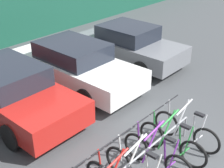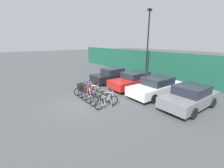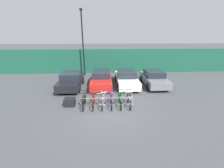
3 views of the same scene
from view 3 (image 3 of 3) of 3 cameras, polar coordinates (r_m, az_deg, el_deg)
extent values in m
plane|color=#424447|center=(9.74, -0.55, -9.96)|extent=(120.00, 120.00, 0.00)
cube|color=#19513D|center=(18.32, -1.79, 8.68)|extent=(36.00, 0.16, 2.86)
cylinder|color=gray|center=(10.09, -2.05, -5.40)|extent=(3.49, 0.04, 0.04)
cylinder|color=gray|center=(10.34, -11.82, -6.87)|extent=(0.04, 0.04, 0.55)
cylinder|color=gray|center=(10.38, 7.72, -6.54)|extent=(0.04, 0.04, 0.55)
torus|color=black|center=(9.68, -10.95, -8.32)|extent=(0.06, 0.66, 0.66)
torus|color=black|center=(10.62, -10.21, -5.73)|extent=(0.06, 0.66, 0.66)
cylinder|color=black|center=(10.16, -10.56, -4.95)|extent=(0.60, 0.04, 0.76)
cylinder|color=black|center=(9.99, -10.70, -3.45)|extent=(0.68, 0.04, 0.16)
cylinder|color=black|center=(9.88, -10.78, -6.06)|extent=(0.14, 0.04, 0.63)
cylinder|color=black|center=(9.69, -10.94, -6.43)|extent=(0.32, 0.03, 0.58)
cylinder|color=black|center=(9.87, -10.79, -7.92)|extent=(0.40, 0.03, 0.08)
cylinder|color=black|center=(10.44, -10.34, -4.10)|extent=(0.12, 0.04, 0.69)
cylinder|color=black|center=(10.27, -10.49, -2.32)|extent=(0.52, 0.03, 0.03)
cube|color=black|center=(9.66, -10.97, -4.47)|extent=(0.10, 0.22, 0.05)
torus|color=black|center=(9.61, -7.23, -8.32)|extent=(0.06, 0.66, 0.66)
torus|color=black|center=(10.55, -6.83, -5.71)|extent=(0.06, 0.66, 0.66)
cylinder|color=red|center=(10.09, -7.03, -4.93)|extent=(0.60, 0.04, 0.76)
cylinder|color=red|center=(9.92, -7.12, -3.42)|extent=(0.68, 0.04, 0.16)
cylinder|color=red|center=(9.81, -7.15, -6.04)|extent=(0.14, 0.04, 0.63)
cylinder|color=red|center=(9.62, -7.24, -6.41)|extent=(0.32, 0.03, 0.58)
cylinder|color=red|center=(9.80, -7.14, -7.92)|extent=(0.40, 0.03, 0.08)
cylinder|color=red|center=(10.38, -6.92, -4.07)|extent=(0.12, 0.04, 0.69)
cylinder|color=black|center=(10.20, -7.01, -2.28)|extent=(0.52, 0.03, 0.03)
cube|color=black|center=(9.59, -7.27, -4.44)|extent=(0.10, 0.22, 0.05)
torus|color=black|center=(9.58, -3.78, -8.29)|extent=(0.06, 0.66, 0.66)
torus|color=black|center=(10.53, -3.71, -5.67)|extent=(0.06, 0.66, 0.66)
cylinder|color=silver|center=(10.06, -3.77, -4.89)|extent=(0.60, 0.04, 0.76)
cylinder|color=silver|center=(9.89, -3.81, -3.37)|extent=(0.68, 0.04, 0.16)
cylinder|color=silver|center=(9.78, -3.79, -6.01)|extent=(0.14, 0.04, 0.63)
cylinder|color=silver|center=(9.59, -3.81, -6.38)|extent=(0.32, 0.03, 0.58)
cylinder|color=silver|center=(9.77, -3.76, -7.89)|extent=(0.40, 0.03, 0.08)
cylinder|color=silver|center=(10.35, -3.75, -4.03)|extent=(0.12, 0.04, 0.69)
cylinder|color=black|center=(10.17, -3.80, -2.23)|extent=(0.52, 0.03, 0.03)
cube|color=black|center=(9.56, -3.84, -4.40)|extent=(0.10, 0.22, 0.05)
torus|color=black|center=(9.59, -0.12, -8.23)|extent=(0.06, 0.66, 0.66)
torus|color=black|center=(10.53, -0.40, -5.61)|extent=(0.06, 0.66, 0.66)
cylinder|color=#752D99|center=(10.07, -0.31, -4.83)|extent=(0.60, 0.04, 0.76)
cylinder|color=#752D99|center=(9.90, -0.30, -3.31)|extent=(0.68, 0.04, 0.16)
cylinder|color=#752D99|center=(9.79, -0.22, -5.94)|extent=(0.14, 0.04, 0.63)
cylinder|color=#752D99|center=(9.60, -0.17, -6.31)|extent=(0.32, 0.03, 0.58)
cylinder|color=#752D99|center=(9.78, -0.18, -7.82)|extent=(0.40, 0.03, 0.08)
cylinder|color=#752D99|center=(10.36, -0.39, -3.97)|extent=(0.12, 0.04, 0.69)
cylinder|color=black|center=(10.18, -0.39, -2.18)|extent=(0.52, 0.03, 0.03)
cube|color=black|center=(9.56, -0.20, -4.33)|extent=(0.10, 0.22, 0.05)
torus|color=black|center=(9.63, 3.37, -8.14)|extent=(0.06, 0.66, 0.66)
torus|color=black|center=(10.57, 2.77, -5.54)|extent=(0.06, 0.66, 0.66)
cylinder|color=#288438|center=(10.11, 3.00, -4.75)|extent=(0.60, 0.04, 0.76)
cylinder|color=#288438|center=(9.94, 3.06, -3.24)|extent=(0.68, 0.04, 0.16)
cylinder|color=#288438|center=(9.83, 3.19, -5.86)|extent=(0.14, 0.04, 0.63)
cylinder|color=#288438|center=(9.64, 3.31, -6.23)|extent=(0.32, 0.03, 0.58)
cylinder|color=#288438|center=(9.82, 3.24, -7.73)|extent=(0.40, 0.03, 0.08)
cylinder|color=#288438|center=(10.40, 2.82, -3.91)|extent=(0.12, 0.04, 0.69)
cylinder|color=black|center=(10.22, 2.88, -2.11)|extent=(0.52, 0.03, 0.03)
cube|color=black|center=(9.61, 3.28, -4.26)|extent=(0.10, 0.22, 0.05)
torus|color=black|center=(9.71, 6.97, -8.01)|extent=(0.06, 0.66, 0.66)
torus|color=black|center=(10.65, 6.04, -5.45)|extent=(0.06, 0.66, 0.66)
cylinder|color=#B7B7BC|center=(10.19, 6.41, -4.66)|extent=(0.60, 0.04, 0.76)
cylinder|color=#B7B7BC|center=(10.02, 6.53, -3.16)|extent=(0.68, 0.04, 0.16)
cylinder|color=#B7B7BC|center=(9.91, 6.70, -5.76)|extent=(0.14, 0.04, 0.63)
cylinder|color=#B7B7BC|center=(9.72, 6.90, -6.12)|extent=(0.32, 0.03, 0.58)
cylinder|color=#B7B7BC|center=(9.90, 6.78, -7.61)|extent=(0.40, 0.03, 0.08)
cylinder|color=#B7B7BC|center=(10.47, 6.14, -3.82)|extent=(0.12, 0.04, 0.69)
cylinder|color=black|center=(10.30, 6.25, -2.04)|extent=(0.52, 0.03, 0.03)
cube|color=black|center=(9.69, 6.87, -4.16)|extent=(0.10, 0.22, 0.05)
cube|color=black|center=(13.80, -15.32, 0.81)|extent=(1.80, 3.97, 0.62)
cube|color=#1E232D|center=(13.73, -15.44, 3.20)|extent=(1.58, 1.82, 0.52)
cylinder|color=black|center=(15.14, -17.52, 1.23)|extent=(0.20, 0.64, 0.64)
cylinder|color=black|center=(14.79, -11.10, 1.36)|extent=(0.20, 0.64, 0.64)
cylinder|color=black|center=(13.05, -19.91, -1.87)|extent=(0.20, 0.64, 0.64)
cylinder|color=black|center=(12.65, -12.49, -1.81)|extent=(0.20, 0.64, 0.64)
cube|color=red|center=(13.89, -4.08, 1.58)|extent=(1.80, 4.56, 0.62)
cube|color=#1E232D|center=(13.84, -4.13, 3.98)|extent=(1.58, 2.10, 0.52)
cylinder|color=black|center=(15.27, -7.18, 2.14)|extent=(0.20, 0.64, 0.64)
cylinder|color=black|center=(15.24, -0.75, 2.25)|extent=(0.20, 0.64, 0.64)
cylinder|color=black|center=(12.77, -8.00, -1.32)|extent=(0.20, 0.64, 0.64)
cylinder|color=black|center=(12.73, -0.31, -1.20)|extent=(0.20, 0.64, 0.64)
cube|color=silver|center=(13.99, 5.50, 1.67)|extent=(1.80, 4.53, 0.62)
cube|color=#1E232D|center=(13.94, 5.51, 4.04)|extent=(1.58, 2.08, 0.52)
cylinder|color=black|center=(15.22, 1.59, 2.22)|extent=(0.20, 0.64, 0.64)
cylinder|color=black|center=(15.44, 7.93, 2.29)|extent=(0.20, 0.64, 0.64)
cylinder|color=black|center=(12.73, 2.49, -1.21)|extent=(0.20, 0.64, 0.64)
cylinder|color=black|center=(13.00, 10.02, -1.06)|extent=(0.20, 0.64, 0.64)
cube|color=slate|center=(14.46, 15.68, 1.61)|extent=(1.80, 4.07, 0.62)
cube|color=#1E232D|center=(14.40, 15.76, 3.90)|extent=(1.58, 1.87, 0.52)
cylinder|color=black|center=(15.38, 11.24, 2.03)|extent=(0.20, 0.64, 0.64)
cylinder|color=black|center=(15.88, 17.24, 2.07)|extent=(0.20, 0.64, 0.64)
cylinder|color=black|center=(13.22, 13.63, -0.97)|extent=(0.20, 0.64, 0.64)
cylinder|color=black|center=(13.80, 20.46, -0.82)|extent=(0.20, 0.64, 0.64)
cylinder|color=black|center=(17.22, -10.97, 14.31)|extent=(0.14, 0.14, 6.80)
cube|color=black|center=(17.32, -11.78, 26.08)|extent=(0.24, 0.44, 0.20)
cube|color=black|center=(10.57, -15.80, -6.62)|extent=(0.70, 0.56, 0.55)
camera|label=1|loc=(7.53, -36.16, 14.84)|focal=50.00mm
camera|label=2|loc=(9.65, 60.65, 4.74)|focal=24.00mm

